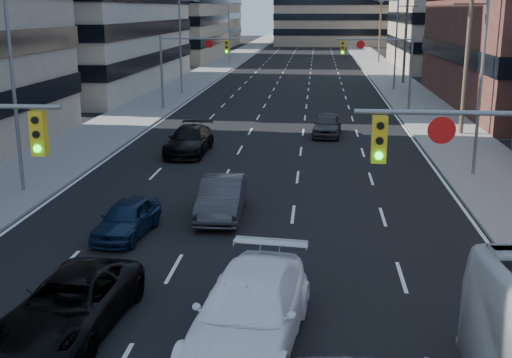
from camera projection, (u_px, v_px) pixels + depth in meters
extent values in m
cube|color=black|center=(305.00, 49.00, 133.98)|extent=(18.00, 300.00, 0.02)
cube|color=slate|center=(250.00, 48.00, 135.00)|extent=(5.00, 300.00, 0.15)
cube|color=slate|center=(360.00, 49.00, 132.92)|extent=(5.00, 300.00, 0.15)
cube|color=gray|center=(156.00, 10.00, 105.23)|extent=(20.00, 30.00, 16.00)
cube|color=gray|center=(479.00, 17.00, 89.50)|extent=(22.00, 28.00, 14.00)
cube|color=#ADA089|center=(181.00, 0.00, 143.57)|extent=(24.00, 24.00, 20.00)
cube|color=gray|center=(464.00, 20.00, 129.54)|extent=(22.00, 22.00, 12.00)
cube|color=gold|center=(39.00, 133.00, 15.63)|extent=(0.35, 0.28, 1.10)
cylinder|color=black|center=(35.00, 120.00, 15.38)|extent=(0.18, 0.06, 0.18)
cylinder|color=black|center=(36.00, 135.00, 15.47)|extent=(0.18, 0.06, 0.18)
cylinder|color=#0CE526|center=(37.00, 149.00, 15.56)|extent=(0.18, 0.06, 0.18)
cylinder|color=slate|center=(499.00, 113.00, 14.48)|extent=(6.50, 0.12, 0.12)
cube|color=gold|center=(379.00, 139.00, 14.88)|extent=(0.35, 0.28, 1.10)
cylinder|color=black|center=(380.00, 126.00, 14.64)|extent=(0.18, 0.06, 0.18)
cylinder|color=black|center=(380.00, 141.00, 14.73)|extent=(0.18, 0.06, 0.18)
cylinder|color=#0CE526|center=(379.00, 156.00, 14.82)|extent=(0.18, 0.06, 0.18)
cylinder|color=white|center=(442.00, 130.00, 14.66)|extent=(0.64, 0.06, 0.64)
cylinder|color=slate|center=(162.00, 73.00, 52.32)|extent=(0.18, 0.18, 6.00)
cylinder|color=slate|center=(197.00, 39.00, 51.33)|extent=(6.00, 0.12, 0.12)
cube|color=gold|center=(227.00, 47.00, 51.28)|extent=(0.35, 0.28, 1.10)
cylinder|color=black|center=(227.00, 43.00, 51.03)|extent=(0.18, 0.06, 0.18)
cylinder|color=black|center=(227.00, 47.00, 51.12)|extent=(0.18, 0.06, 0.18)
cylinder|color=#0CE526|center=(227.00, 52.00, 51.21)|extent=(0.18, 0.06, 0.18)
cylinder|color=white|center=(209.00, 44.00, 51.31)|extent=(0.64, 0.06, 0.64)
cylinder|color=slate|center=(411.00, 76.00, 50.51)|extent=(0.18, 0.18, 6.00)
cylinder|color=slate|center=(374.00, 39.00, 50.06)|extent=(6.00, 0.12, 0.12)
cube|color=gold|center=(343.00, 48.00, 50.44)|extent=(0.35, 0.28, 1.10)
cylinder|color=black|center=(343.00, 43.00, 50.20)|extent=(0.18, 0.06, 0.18)
cylinder|color=black|center=(343.00, 48.00, 50.29)|extent=(0.18, 0.06, 0.18)
cylinder|color=#0CE526|center=(342.00, 52.00, 50.38)|extent=(0.18, 0.06, 0.18)
cylinder|color=white|center=(361.00, 45.00, 50.22)|extent=(0.64, 0.06, 0.64)
cylinder|color=#4C3D2D|center=(467.00, 51.00, 41.01)|extent=(0.28, 0.28, 11.00)
cube|color=#4C3D2D|center=(471.00, 4.00, 40.26)|extent=(2.20, 0.10, 0.10)
cylinder|color=#4C3D2D|center=(406.00, 34.00, 69.88)|extent=(0.28, 0.28, 11.00)
cube|color=#4C3D2D|center=(407.00, 6.00, 69.13)|extent=(2.20, 0.10, 0.10)
cylinder|color=#4C3D2D|center=(380.00, 27.00, 98.75)|extent=(0.28, 0.28, 11.00)
cube|color=#4C3D2D|center=(381.00, 0.00, 97.75)|extent=(2.20, 0.10, 0.10)
cube|color=#4C3D2D|center=(381.00, 7.00, 98.00)|extent=(2.20, 0.10, 0.10)
cylinder|color=slate|center=(14.00, 94.00, 27.92)|extent=(0.16, 0.16, 9.00)
cylinder|color=slate|center=(180.00, 48.00, 61.60)|extent=(0.16, 0.16, 9.00)
cylinder|color=slate|center=(188.00, 0.00, 60.39)|extent=(1.80, 0.10, 0.10)
cube|color=slate|center=(197.00, 1.00, 60.34)|extent=(0.50, 0.22, 0.14)
cylinder|color=slate|center=(229.00, 34.00, 95.28)|extent=(0.16, 0.16, 9.00)
cylinder|color=slate|center=(235.00, 3.00, 94.07)|extent=(1.80, 0.10, 0.10)
cube|color=slate|center=(240.00, 4.00, 94.02)|extent=(0.50, 0.22, 0.14)
cylinder|color=slate|center=(481.00, 86.00, 30.83)|extent=(0.16, 0.16, 9.00)
cylinder|color=slate|center=(396.00, 46.00, 64.51)|extent=(0.16, 0.16, 9.00)
cylinder|color=slate|center=(389.00, 1.00, 63.47)|extent=(1.80, 0.10, 0.10)
cube|color=slate|center=(381.00, 1.00, 63.56)|extent=(0.50, 0.22, 0.14)
imported|color=black|center=(71.00, 304.00, 16.53)|extent=(2.78, 5.38, 1.45)
imported|color=white|center=(249.00, 312.00, 15.72)|extent=(3.18, 6.41, 1.79)
imported|color=#0D1C35|center=(127.00, 218.00, 23.45)|extent=(1.95, 4.06, 1.34)
imported|color=#313133|center=(222.00, 198.00, 25.65)|extent=(1.79, 4.78, 1.56)
imported|color=black|center=(189.00, 140.00, 36.85)|extent=(2.29, 5.42, 1.56)
imported|color=#323234|center=(327.00, 125.00, 42.03)|extent=(2.07, 4.48, 1.49)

